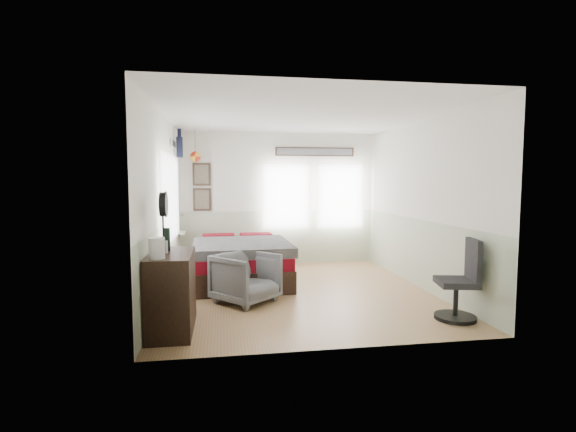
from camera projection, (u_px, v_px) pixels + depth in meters
name	position (u px, v px, depth m)	size (l,w,h in m)	color
ground_plane	(298.00, 292.00, 6.48)	(4.00, 4.50, 0.01)	#B07D48
room_shell	(292.00, 188.00, 6.52)	(4.02, 4.52, 2.71)	silver
wall_decor	(224.00, 161.00, 8.06)	(3.55, 1.32, 1.44)	#412D21
bed	(241.00, 261.00, 7.20)	(1.63, 2.22, 0.70)	black
dresser	(172.00, 292.00, 4.77)	(0.48, 1.00, 0.90)	black
armchair	(246.00, 278.00, 5.88)	(0.75, 0.77, 0.70)	slate
nightstand	(263.00, 256.00, 8.35)	(0.44, 0.35, 0.44)	black
task_chair	(461.00, 287.00, 5.15)	(0.53, 0.53, 1.01)	black
kettle	(157.00, 248.00, 4.37)	(0.20, 0.17, 0.22)	silver
bottle	(167.00, 239.00, 4.86)	(0.07, 0.07, 0.27)	black
stand_fan	(164.00, 205.00, 4.64)	(0.08, 0.29, 0.70)	black
black_bag	(263.00, 241.00, 8.32)	(0.29, 0.19, 0.17)	black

